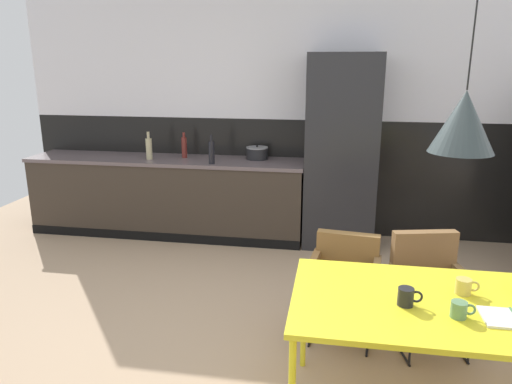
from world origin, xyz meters
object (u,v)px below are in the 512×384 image
bottle_wine_green (149,148)px  bottle_oil_tall (212,152)px  refrigerator_column (341,152)px  armchair_by_stool (345,271)px  armchair_head_of_table (429,278)px  mug_short_terracotta (460,310)px  pendant_lamp_over_table_near (463,122)px  cooking_pot (257,153)px  bottle_vinegar_dark (184,147)px  mug_glass_clear (406,297)px  mug_tall_blue (464,286)px  dining_table (443,310)px

bottle_wine_green → bottle_oil_tall: bearing=-9.2°
refrigerator_column → armchair_by_stool: 1.91m
armchair_head_of_table → bottle_wine_green: (-2.74, 1.78, 0.52)m
mug_short_terracotta → pendant_lamp_over_table_near: pendant_lamp_over_table_near is taller
armchair_head_of_table → armchair_by_stool: 0.57m
refrigerator_column → cooking_pot: (-0.93, 0.13, -0.06)m
refrigerator_column → armchair_head_of_table: (0.62, -1.87, -0.52)m
mug_short_terracotta → bottle_vinegar_dark: bearing=128.7°
refrigerator_column → armchair_by_stool: bearing=-88.5°
mug_glass_clear → mug_short_terracotta: bearing=-18.3°
armchair_head_of_table → mug_tall_blue: mug_tall_blue is taller
armchair_by_stool → bottle_vinegar_dark: bearing=-39.4°
mug_short_terracotta → pendant_lamp_over_table_near: 0.90m
cooking_pot → bottle_wine_green: bearing=-169.8°
cooking_pot → pendant_lamp_over_table_near: (1.46, -2.78, 0.71)m
refrigerator_column → mug_tall_blue: (0.65, -2.57, -0.23)m
refrigerator_column → pendant_lamp_over_table_near: pendant_lamp_over_table_near is taller
dining_table → bottle_wine_green: bearing=135.5°
bottle_vinegar_dark → cooking_pot: bearing=4.0°
bottle_wine_green → pendant_lamp_over_table_near: size_ratio=0.29×
bottle_oil_tall → pendant_lamp_over_table_near: size_ratio=0.30×
armchair_head_of_table → mug_glass_clear: size_ratio=6.38×
refrigerator_column → bottle_oil_tall: size_ratio=6.46×
mug_glass_clear → pendant_lamp_over_table_near: (0.20, 0.10, 0.88)m
dining_table → bottle_vinegar_dark: (-2.29, 2.76, 0.32)m
bottle_oil_tall → armchair_head_of_table: bearing=-39.9°
bottle_wine_green → pendant_lamp_over_table_near: 3.75m
refrigerator_column → dining_table: size_ratio=1.30×
refrigerator_column → cooking_pot: bearing=172.1°
armchair_head_of_table → pendant_lamp_over_table_near: (-0.09, -0.79, 1.17)m
armchair_by_stool → mug_tall_blue: mug_tall_blue is taller
cooking_pot → pendant_lamp_over_table_near: size_ratio=0.23×
armchair_head_of_table → bottle_vinegar_dark: 3.11m
cooking_pot → pendant_lamp_over_table_near: 3.22m
bottle_wine_green → refrigerator_column: bearing=2.3°
armchair_by_stool → pendant_lamp_over_table_near: (0.49, -0.82, 1.18)m
mug_short_terracotta → mug_tall_blue: mug_tall_blue is taller
refrigerator_column → pendant_lamp_over_table_near: 2.79m
mug_short_terracotta → bottle_wine_green: (-2.69, 2.75, 0.23)m
refrigerator_column → mug_tall_blue: refrigerator_column is taller
bottle_oil_tall → pendant_lamp_over_table_near: 3.17m
dining_table → bottle_oil_tall: size_ratio=4.97×
bottle_vinegar_dark → dining_table: bearing=-50.3°
mug_short_terracotta → mug_tall_blue: (0.08, 0.26, 0.00)m
armchair_head_of_table → mug_tall_blue: (0.03, -0.71, 0.29)m
bottle_oil_tall → pendant_lamp_over_table_near: pendant_lamp_over_table_near is taller
armchair_by_stool → mug_short_terracotta: mug_short_terracotta is taller
dining_table → mug_short_terracotta: size_ratio=13.24×
bottle_oil_tall → bottle_vinegar_dark: bearing=144.8°
refrigerator_column → armchair_head_of_table: 2.03m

